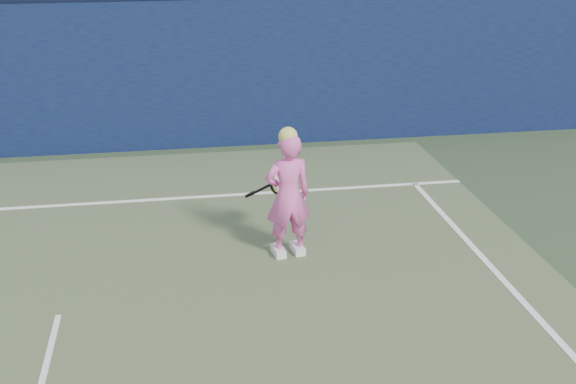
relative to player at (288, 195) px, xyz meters
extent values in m
plane|color=#2A3F26|center=(-2.54, -2.02, -0.76)|extent=(80.00, 80.00, 0.00)
cube|color=#0B1234|center=(-2.54, 4.48, 0.49)|extent=(24.00, 0.40, 2.50)
imported|color=#EB5BAE|center=(0.00, 0.00, -0.01)|extent=(0.59, 0.43, 1.50)
sphere|color=#D7C660|center=(0.00, 0.00, 0.71)|extent=(0.22, 0.22, 0.22)
cube|color=white|center=(0.12, 0.02, -0.71)|extent=(0.16, 0.29, 0.10)
cube|color=white|center=(-0.12, -0.02, -0.71)|extent=(0.16, 0.29, 0.10)
torus|color=black|center=(-0.02, 0.47, -0.01)|extent=(0.31, 0.23, 0.34)
torus|color=#C2C012|center=(-0.02, 0.47, -0.01)|extent=(0.25, 0.18, 0.28)
cylinder|color=beige|center=(-0.02, 0.47, -0.01)|extent=(0.25, 0.17, 0.27)
cylinder|color=black|center=(-0.26, 0.41, -0.07)|extent=(0.29, 0.15, 0.11)
cylinder|color=black|center=(-0.40, 0.38, -0.12)|extent=(0.14, 0.09, 0.07)
cube|color=white|center=(-2.54, 1.98, -0.75)|extent=(11.00, 0.08, 0.01)
camera|label=1|loc=(-1.27, -7.68, 3.12)|focal=45.00mm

